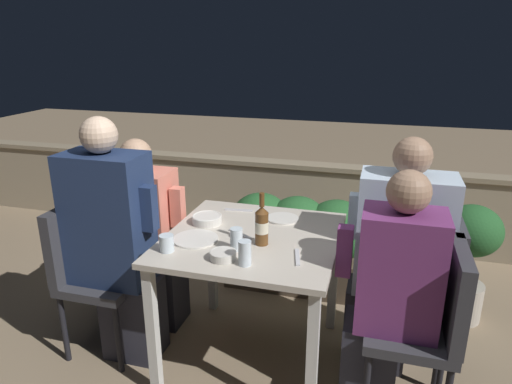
{
  "coord_description": "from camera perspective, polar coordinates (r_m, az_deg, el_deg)",
  "views": [
    {
      "loc": [
        0.62,
        -2.11,
        1.74
      ],
      "look_at": [
        0.0,
        0.07,
        0.98
      ],
      "focal_mm": 32.0,
      "sensor_mm": 36.0,
      "label": 1
    }
  ],
  "objects": [
    {
      "name": "bowl_1",
      "position": [
        2.57,
        -6.14,
        -3.33
      ],
      "size": [
        0.17,
        0.17,
        0.05
      ],
      "color": "silver",
      "rests_on": "dining_table"
    },
    {
      "name": "ground_plane",
      "position": [
        2.8,
        -0.4,
        -19.74
      ],
      "size": [
        16.0,
        16.0,
        0.0
      ],
      "primitive_type": "plane",
      "color": "#847056"
    },
    {
      "name": "person_navy_jumper",
      "position": [
        2.6,
        -17.16,
        -6.05
      ],
      "size": [
        0.5,
        0.26,
        1.37
      ],
      "color": "#282833",
      "rests_on": "ground_plane"
    },
    {
      "name": "chair_left_near",
      "position": [
        2.76,
        -20.2,
        -8.34
      ],
      "size": [
        0.41,
        0.4,
        0.88
      ],
      "color": "#333338",
      "rests_on": "ground_plane"
    },
    {
      "name": "glass_cup_1",
      "position": [
        2.23,
        -2.46,
        -5.9
      ],
      "size": [
        0.06,
        0.06,
        0.11
      ],
      "color": "silver",
      "rests_on": "dining_table"
    },
    {
      "name": "parapet_wall",
      "position": [
        4.11,
        6.26,
        -1.12
      ],
      "size": [
        9.0,
        0.18,
        0.71
      ],
      "color": "gray",
      "rests_on": "ground_plane"
    },
    {
      "name": "plate_1",
      "position": [
        2.38,
        -7.55,
        -5.84
      ],
      "size": [
        0.23,
        0.23,
        0.01
      ],
      "color": "silver",
      "rests_on": "dining_table"
    },
    {
      "name": "potted_plant",
      "position": [
        3.17,
        25.08,
        -6.73
      ],
      "size": [
        0.36,
        0.36,
        0.78
      ],
      "color": "#B2A899",
      "rests_on": "ground_plane"
    },
    {
      "name": "bowl_0",
      "position": [
        2.16,
        -4.15,
        -7.83
      ],
      "size": [
        0.12,
        0.12,
        0.04
      ],
      "color": "beige",
      "rests_on": "dining_table"
    },
    {
      "name": "fork_0",
      "position": [
        2.41,
        -1.94,
        -5.3
      ],
      "size": [
        0.16,
        0.11,
        0.01
      ],
      "color": "silver",
      "rests_on": "dining_table"
    },
    {
      "name": "fork_2",
      "position": [
        2.18,
        5.22,
        -8.11
      ],
      "size": [
        0.06,
        0.17,
        0.01
      ],
      "color": "silver",
      "rests_on": "dining_table"
    },
    {
      "name": "fork_1",
      "position": [
        2.75,
        -2.18,
        -2.28
      ],
      "size": [
        0.17,
        0.04,
        0.01
      ],
      "color": "silver",
      "rests_on": "dining_table"
    },
    {
      "name": "chair_left_far",
      "position": [
        3.01,
        -16.58,
        -5.71
      ],
      "size": [
        0.41,
        0.4,
        0.88
      ],
      "color": "#333338",
      "rests_on": "ground_plane"
    },
    {
      "name": "chair_right_far",
      "position": [
        2.58,
        21.02,
        -10.39
      ],
      "size": [
        0.41,
        0.4,
        0.88
      ],
      "color": "#333338",
      "rests_on": "ground_plane"
    },
    {
      "name": "plate_0",
      "position": [
        2.62,
        3.34,
        -3.32
      ],
      "size": [
        0.18,
        0.18,
        0.01
      ],
      "color": "silver",
      "rests_on": "dining_table"
    },
    {
      "name": "beer_bottle",
      "position": [
        2.27,
        0.73,
        -4.14
      ],
      "size": [
        0.07,
        0.07,
        0.27
      ],
      "color": "brown",
      "rests_on": "dining_table"
    },
    {
      "name": "person_purple_stripe",
      "position": [
        2.23,
        16.32,
        -12.32
      ],
      "size": [
        0.47,
        0.26,
        1.22
      ],
      "color": "#282833",
      "rests_on": "ground_plane"
    },
    {
      "name": "chair_right_near",
      "position": [
        2.29,
        21.12,
        -14.36
      ],
      "size": [
        0.41,
        0.4,
        0.88
      ],
      "color": "#333338",
      "rests_on": "ground_plane"
    },
    {
      "name": "planter_hedge",
      "position": [
        3.3,
        5.15,
        -5.71
      ],
      "size": [
        1.0,
        0.47,
        0.69
      ],
      "color": "brown",
      "rests_on": "ground_plane"
    },
    {
      "name": "person_coral_top",
      "position": [
        2.89,
        -13.4,
        -5.15
      ],
      "size": [
        0.49,
        0.26,
        1.19
      ],
      "color": "#282833",
      "rests_on": "ground_plane"
    },
    {
      "name": "glass_cup_2",
      "position": [
        2.09,
        -1.4,
        -7.63
      ],
      "size": [
        0.06,
        0.06,
        0.12
      ],
      "color": "silver",
      "rests_on": "dining_table"
    },
    {
      "name": "glass_cup_0",
      "position": [
        2.26,
        -11.11,
        -6.3
      ],
      "size": [
        0.07,
        0.07,
        0.08
      ],
      "color": "silver",
      "rests_on": "dining_table"
    },
    {
      "name": "dining_table",
      "position": [
        2.45,
        -0.44,
        -7.64
      ],
      "size": [
        0.89,
        0.91,
        0.76
      ],
      "color": "#BCB2A3",
      "rests_on": "ground_plane"
    },
    {
      "name": "person_blue_shirt",
      "position": [
        2.52,
        16.96,
        -7.93
      ],
      "size": [
        0.52,
        0.26,
        1.29
      ],
      "color": "#282833",
      "rests_on": "ground_plane"
    }
  ]
}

